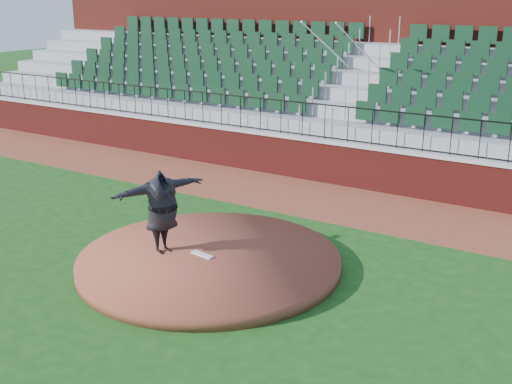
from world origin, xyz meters
TOP-DOWN VIEW (x-y plane):
  - ground at (0.00, 0.00)m, footprint 90.00×90.00m
  - warning_track at (0.00, 5.40)m, footprint 34.00×3.20m
  - field_wall at (0.00, 7.00)m, footprint 34.00×0.35m
  - wall_cap at (0.00, 7.00)m, footprint 34.00×0.45m
  - wall_railing at (0.00, 7.00)m, footprint 34.00×0.05m
  - seating_stands at (0.00, 9.72)m, footprint 34.00×5.10m
  - concourse_wall at (0.00, 12.52)m, footprint 34.00×0.50m
  - pitchers_mound at (-0.26, 0.11)m, footprint 5.41×5.41m
  - pitching_rubber at (-0.39, 0.04)m, footprint 0.54×0.21m
  - pitcher at (-1.20, -0.21)m, footprint 1.23×2.23m

SIDE VIEW (x-z plane):
  - ground at x=0.00m, z-range 0.00..0.00m
  - warning_track at x=0.00m, z-range 0.00..0.01m
  - pitchers_mound at x=-0.26m, z-range 0.00..0.25m
  - pitching_rubber at x=-0.39m, z-range 0.25..0.29m
  - field_wall at x=0.00m, z-range 0.00..1.20m
  - pitcher at x=-1.20m, z-range 0.25..2.00m
  - wall_cap at x=0.00m, z-range 1.20..1.30m
  - wall_railing at x=0.00m, z-range 1.30..2.30m
  - seating_stands at x=0.00m, z-range 0.00..4.60m
  - concourse_wall at x=0.00m, z-range 0.00..5.50m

